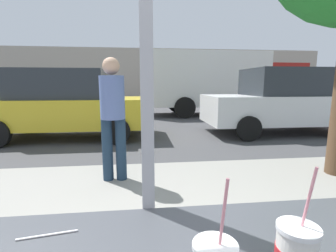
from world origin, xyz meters
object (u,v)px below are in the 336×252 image
object	(u,v)px
parked_car_white	(281,101)
pedestrian	(113,112)
box_truck	(219,81)
parked_car_yellow	(66,104)

from	to	relation	value
parked_car_white	pedestrian	size ratio (longest dim) A/B	2.62
parked_car_white	box_truck	size ratio (longest dim) A/B	0.59
parked_car_yellow	box_truck	bearing A→B (deg)	38.91
parked_car_yellow	parked_car_white	bearing A→B (deg)	0.00
parked_car_yellow	pedestrian	bearing A→B (deg)	-65.47
parked_car_yellow	pedestrian	world-z (taller)	parked_car_yellow
parked_car_yellow	box_truck	distance (m)	7.26
parked_car_yellow	box_truck	xyz separation A→B (m)	(5.63, 4.54, 0.66)
parked_car_yellow	parked_car_white	size ratio (longest dim) A/B	1.02
box_truck	pedestrian	bearing A→B (deg)	-116.85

